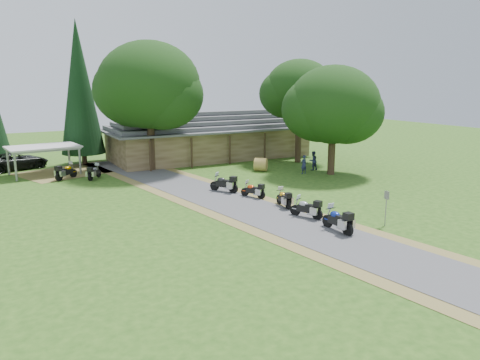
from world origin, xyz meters
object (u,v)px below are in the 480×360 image
motorcycle_row_a (338,219)px  motorcycle_row_e (224,183)px  motorcycle_carport_a (66,171)px  carport (44,160)px  hay_bale (261,165)px  motorcycle_row_c (284,198)px  motorcycle_carport_b (94,172)px  car_dark_suv (16,157)px  motorcycle_row_b (306,207)px  lodge (210,134)px  motorcycle_row_d (253,189)px

motorcycle_row_a → motorcycle_row_e: 11.19m
motorcycle_row_a → motorcycle_carport_a: bearing=25.7°
carport → hay_bale: (17.21, -7.77, -0.65)m
motorcycle_row_c → motorcycle_carport_a: (-10.82, 15.88, 0.08)m
motorcycle_carport_b → car_dark_suv: bearing=72.8°
motorcycle_row_a → motorcycle_carport_a: motorcycle_row_a is taller
motorcycle_row_a → motorcycle_row_c: bearing=-3.6°
motorcycle_row_e → motorcycle_row_b: bearing=157.2°
lodge → motorcycle_carport_b: lodge is taller
car_dark_suv → motorcycle_row_c: car_dark_suv is taller
motorcycle_carport_a → lodge: bearing=-20.9°
lodge → motorcycle_carport_a: size_ratio=10.55×
hay_bale → motorcycle_row_a: bearing=-107.9°
car_dark_suv → motorcycle_carport_b: 9.51m
motorcycle_row_c → motorcycle_row_e: motorcycle_row_e is taller
motorcycle_carport_b → motorcycle_row_e: bearing=-103.3°
lodge → carport: (-16.44, -1.26, -1.21)m
carport → motorcycle_row_a: bearing=-71.0°
motorcycle_row_d → motorcycle_row_e: motorcycle_row_e is taller
lodge → motorcycle_carport_b: 14.28m
car_dark_suv → hay_bale: car_dark_suv is taller
car_dark_suv → motorcycle_carport_a: (3.29, -6.76, -0.47)m
motorcycle_row_d → motorcycle_carport_a: size_ratio=0.84×
car_dark_suv → motorcycle_row_b: 28.89m
motorcycle_row_e → motorcycle_carport_b: (-7.27, 9.26, -0.07)m
motorcycle_row_b → motorcycle_carport_b: bearing=2.3°
lodge → hay_bale: (0.76, -9.03, -1.86)m
motorcycle_row_a → hay_bale: motorcycle_row_a is taller
lodge → motorcycle_row_e: 15.85m
motorcycle_row_d → carport: bearing=9.4°
motorcycle_row_a → motorcycle_row_b: (0.10, 2.91, -0.06)m
motorcycle_row_c → motorcycle_row_a: bearing=-173.1°
lodge → hay_bale: lodge is taller
hay_bale → motorcycle_row_e: bearing=-139.6°
motorcycle_row_d → motorcycle_row_a: bearing=154.3°
motorcycle_row_e → motorcycle_row_a: bearing=154.4°
motorcycle_row_c → carport: bearing=42.7°
motorcycle_row_c → motorcycle_carport_a: motorcycle_carport_a is taller
lodge → car_dark_suv: lodge is taller
motorcycle_row_d → motorcycle_carport_a: (-10.33, 12.82, 0.11)m
motorcycle_carport_b → hay_bale: bearing=-66.2°
motorcycle_row_c → motorcycle_carport_b: motorcycle_carport_b is taller
motorcycle_row_e → motorcycle_carport_b: 11.77m
motorcycle_row_e → motorcycle_carport_a: bearing=10.3°
carport → motorcycle_row_c: 22.47m
lodge → hay_bale: 9.25m
car_dark_suv → motorcycle_row_d: bearing=-165.8°
motorcycle_row_c → motorcycle_row_e: size_ratio=0.88×
lodge → motorcycle_carport_a: (-15.15, -4.29, -1.76)m
carport → motorcycle_row_b: bearing=-67.8°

